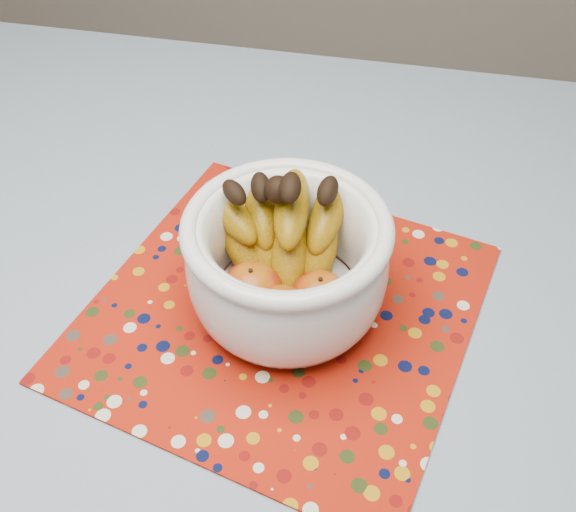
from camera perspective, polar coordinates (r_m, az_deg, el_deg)
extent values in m
cube|color=brown|center=(0.87, -8.51, -6.09)|extent=(1.20, 1.20, 0.04)
cylinder|color=brown|center=(1.66, -18.98, 3.22)|extent=(0.06, 0.06, 0.71)
cylinder|color=brown|center=(1.50, 19.49, -2.39)|extent=(0.06, 0.06, 0.71)
cube|color=slate|center=(0.85, -8.69, -5.05)|extent=(1.32, 1.32, 0.01)
cube|color=#9C1708|center=(0.84, -0.53, -4.61)|extent=(0.54, 0.54, 0.00)
cylinder|color=white|center=(0.84, -0.07, -3.97)|extent=(0.12, 0.12, 0.01)
cylinder|color=white|center=(0.83, -0.07, -3.43)|extent=(0.18, 0.18, 0.01)
torus|color=white|center=(0.74, -0.08, 2.45)|extent=(0.24, 0.24, 0.02)
ellipsoid|color=maroon|center=(0.78, -3.09, -2.93)|extent=(0.07, 0.07, 0.07)
ellipsoid|color=maroon|center=(0.78, 2.69, -3.57)|extent=(0.07, 0.07, 0.06)
ellipsoid|color=maroon|center=(0.76, -0.69, -4.96)|extent=(0.07, 0.07, 0.06)
sphere|color=black|center=(0.77, -0.84, 5.64)|extent=(0.03, 0.03, 0.03)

